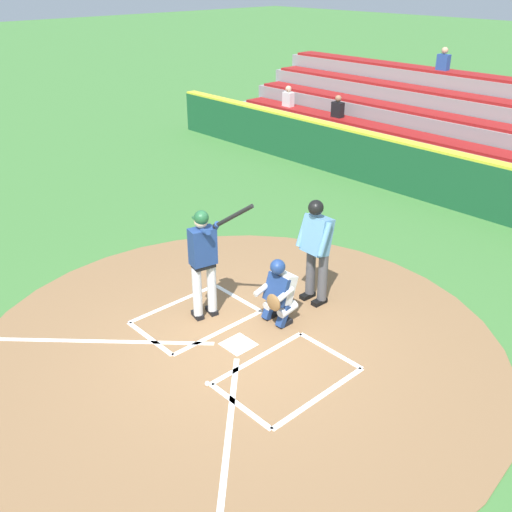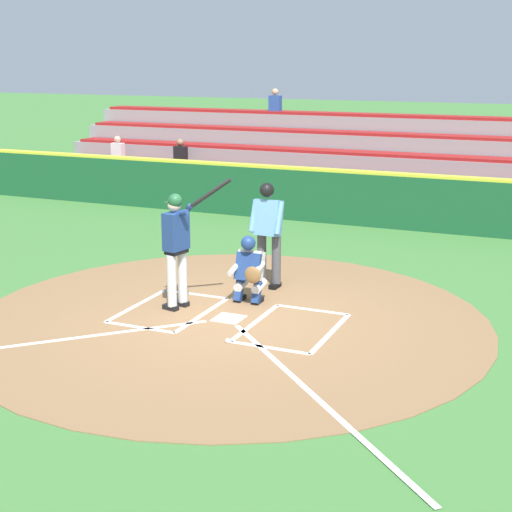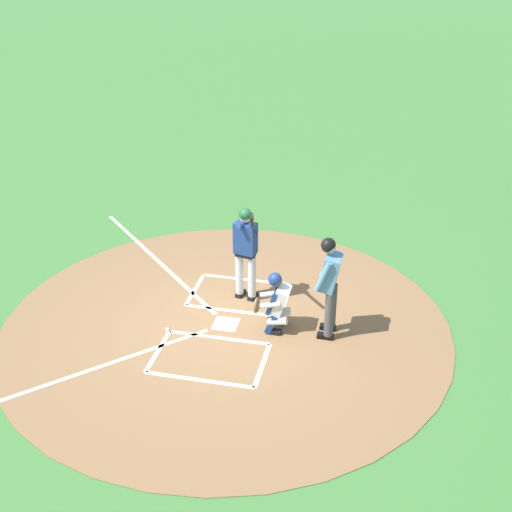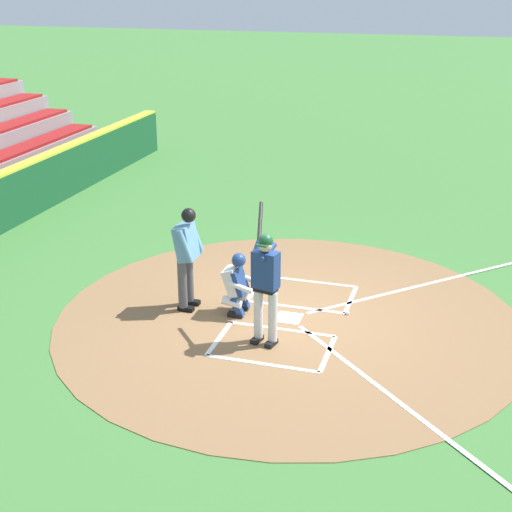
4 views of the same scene
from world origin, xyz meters
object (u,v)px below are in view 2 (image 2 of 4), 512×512
at_px(plate_umpire, 268,228).
at_px(baseball, 228,341).
at_px(batter, 177,242).
at_px(catcher, 249,268).

height_order(plate_umpire, baseball, plate_umpire).
relative_size(batter, plate_umpire, 1.14).
xyz_separation_m(batter, baseball, (-1.39, 1.09, -1.06)).
bearing_deg(catcher, baseball, 104.52).
bearing_deg(batter, plate_umpire, -117.51).
bearing_deg(catcher, batter, 39.13).
distance_m(batter, baseball, 2.06).
bearing_deg(baseball, batter, -38.19).
xyz_separation_m(plate_umpire, baseball, (-0.53, 2.75, -1.04)).
bearing_deg(plate_umpire, batter, 62.49).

